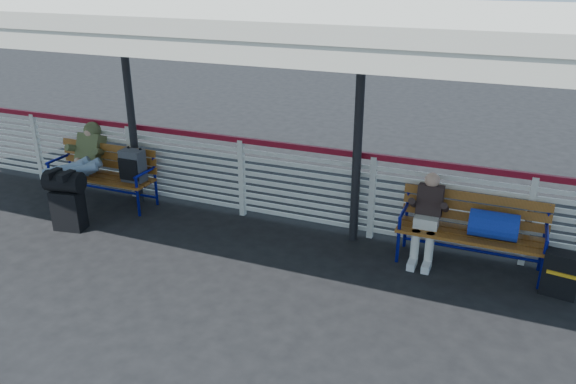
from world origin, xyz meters
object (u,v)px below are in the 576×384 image
at_px(luggage_stack, 67,198).
at_px(traveler_man, 79,164).
at_px(bench_left, 114,168).
at_px(suitcase_side, 561,274).
at_px(companion_person, 427,217).
at_px(bench_right, 483,225).

distance_m(luggage_stack, traveler_man, 0.81).
bearing_deg(bench_left, traveler_man, -138.28).
xyz_separation_m(traveler_man, suitcase_side, (6.85, 0.10, -0.46)).
distance_m(bench_left, traveler_man, 0.53).
xyz_separation_m(companion_person, suitcase_side, (1.60, -0.27, -0.33)).
distance_m(bench_right, companion_person, 0.67).
xyz_separation_m(bench_right, suitcase_side, (0.93, -0.31, -0.32)).
height_order(companion_person, suitcase_side, companion_person).
relative_size(traveler_man, suitcase_side, 3.03).
distance_m(traveler_man, suitcase_side, 6.86).
distance_m(luggage_stack, suitcase_side, 6.55).
bearing_deg(suitcase_side, luggage_stack, -164.44).
bearing_deg(suitcase_side, bench_right, 170.36).
relative_size(luggage_stack, bench_right, 0.49).
relative_size(luggage_stack, suitcase_side, 1.65).
bearing_deg(traveler_man, luggage_stack, -63.30).
xyz_separation_m(bench_left, companion_person, (4.87, 0.04, -0.01)).
relative_size(bench_left, bench_right, 1.00).
relative_size(luggage_stack, bench_left, 0.49).
height_order(bench_left, companion_person, companion_person).
bearing_deg(luggage_stack, companion_person, 2.31).
distance_m(bench_left, bench_right, 5.54).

